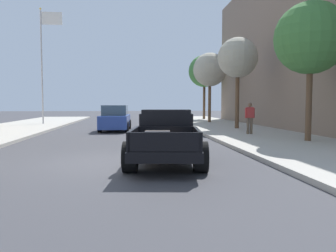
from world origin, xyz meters
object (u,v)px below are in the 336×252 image
Objects in this scene: hotrod_truck_black at (166,137)px; pedestrian_sidewalk_right at (250,116)px; car_background_blue at (115,119)px; street_tree_second at (238,58)px; flagpole at (44,53)px; street_tree_nearest at (311,38)px; street_tree_third at (210,70)px; street_tree_farthest at (204,71)px.

pedestrian_sidewalk_right reaches higher than hotrod_truck_black.
hotrod_truck_black is 12.06m from car_background_blue.
street_tree_second is at bearing -4.84° from car_background_blue.
flagpole reaches higher than car_background_blue.
street_tree_second reaches higher than hotrod_truck_black.
street_tree_nearest reaches higher than street_tree_second.
pedestrian_sidewalk_right is at bearing -39.49° from flagpole.
street_tree_nearest is 1.01× the size of street_tree_second.
street_tree_nearest is at bearing -86.70° from street_tree_third.
street_tree_nearest is 7.52m from street_tree_second.
street_tree_nearest is at bearing -89.73° from street_tree_farthest.
hotrod_truck_black is 3.08× the size of pedestrian_sidewalk_right.
street_tree_third reaches higher than street_tree_second.
car_background_blue is 0.75× the size of street_tree_second.
street_tree_nearest reaches higher than hotrod_truck_black.
pedestrian_sidewalk_right is 17.59m from flagpole.
street_tree_farthest reaches higher than street_tree_nearest.
street_tree_second is at bearing -89.43° from street_tree_third.
car_background_blue reaches higher than hotrod_truck_black.
street_tree_third is at bearing -97.60° from street_tree_farthest.
street_tree_third reaches higher than car_background_blue.
pedestrian_sidewalk_right is (5.16, 7.11, 0.33)m from hotrod_truck_black.
flagpole is (-5.83, 6.02, 5.00)m from car_background_blue.
street_tree_nearest is at bearing -43.22° from car_background_blue.
street_tree_third is 0.91× the size of street_tree_farthest.
street_tree_second is at bearing 96.02° from street_tree_nearest.
hotrod_truck_black is 0.55× the size of flagpole.
pedestrian_sidewalk_right is at bearing -33.28° from car_background_blue.
pedestrian_sidewalk_right reaches higher than car_background_blue.
street_tree_second is (13.70, -6.69, -1.09)m from flagpole.
street_tree_farthest reaches higher than hotrod_truck_black.
pedestrian_sidewalk_right is 0.28× the size of street_tree_third.
hotrod_truck_black is 25.65m from street_tree_farthest.
street_tree_third is (13.63, 0.79, -1.11)m from flagpole.
flagpole is at bearing -155.55° from street_tree_farthest.
hotrod_truck_black is 0.85× the size of street_tree_third.
street_tree_third reaches higher than pedestrian_sidewalk_right.
street_tree_nearest is 0.90× the size of street_tree_farthest.
street_tree_second is 0.89× the size of street_tree_farthest.
street_tree_nearest is at bearing -83.98° from street_tree_second.
pedestrian_sidewalk_right is 17.83m from street_tree_farthest.
street_tree_second is 13.25m from street_tree_farthest.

